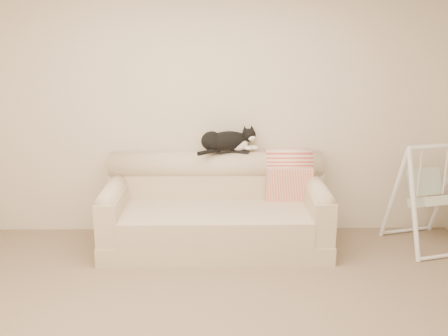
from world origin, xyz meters
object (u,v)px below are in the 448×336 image
sofa (216,211)px  remote_a (225,152)px  baby_swing (429,195)px  tuxedo_cat (227,141)px  remote_b (241,152)px

sofa → remote_a: bearing=66.6°
remote_a → baby_swing: size_ratio=0.18×
sofa → tuxedo_cat: tuxedo_cat is taller
remote_a → tuxedo_cat: (0.02, 0.01, 0.11)m
remote_a → tuxedo_cat: size_ratio=0.30×
tuxedo_cat → baby_swing: (2.00, -0.27, -0.50)m
tuxedo_cat → baby_swing: 2.08m
remote_a → remote_b: remote_a is taller
remote_b → tuxedo_cat: bearing=177.5°
remote_b → baby_swing: 1.91m
sofa → baby_swing: bearing=-1.2°
remote_b → baby_swing: bearing=-8.2°
sofa → baby_swing: (2.11, -0.04, 0.17)m
sofa → baby_swing: baby_swing is taller
sofa → remote_b: (0.26, 0.22, 0.56)m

